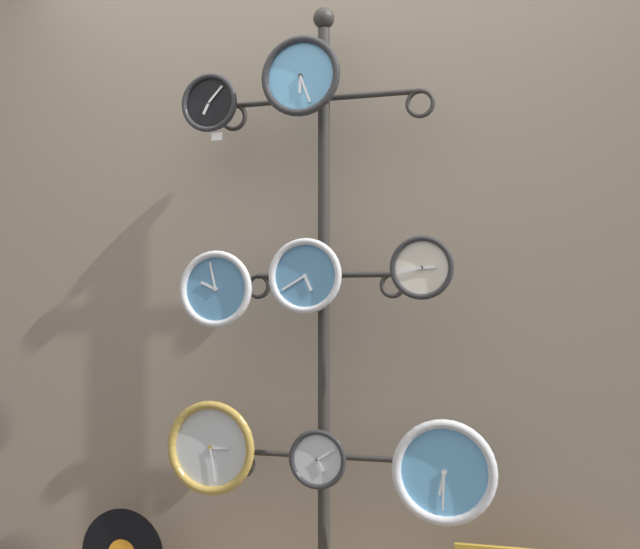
% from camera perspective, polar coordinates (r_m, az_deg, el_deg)
% --- Properties ---
extents(shop_wall, '(4.40, 0.04, 2.80)m').
position_cam_1_polar(shop_wall, '(2.74, 1.18, 3.80)').
color(shop_wall, gray).
rests_on(shop_wall, ground_plane).
extents(display_stand, '(0.77, 0.42, 2.14)m').
position_cam_1_polar(display_stand, '(2.59, 0.30, -11.06)').
color(display_stand, '#282623').
rests_on(display_stand, ground_plane).
extents(clock_top_left, '(0.21, 0.04, 0.21)m').
position_cam_1_polar(clock_top_left, '(2.72, -8.39, 12.79)').
color(clock_top_left, black).
extents(clock_top_center, '(0.28, 0.04, 0.28)m').
position_cam_1_polar(clock_top_center, '(2.59, -1.46, 14.85)').
color(clock_top_center, '#60A8DB').
extents(clock_middle_left, '(0.26, 0.04, 0.26)m').
position_cam_1_polar(clock_middle_left, '(2.57, -7.92, -1.11)').
color(clock_middle_left, '#4C84B2').
extents(clock_middle_center, '(0.25, 0.04, 0.25)m').
position_cam_1_polar(clock_middle_center, '(2.49, -1.12, -0.11)').
color(clock_middle_center, '#4C84B2').
extents(clock_middle_right, '(0.20, 0.04, 0.20)m').
position_cam_1_polar(clock_middle_right, '(2.39, 7.77, 0.52)').
color(clock_middle_right, silver).
extents(clock_bottom_left, '(0.32, 0.04, 0.32)m').
position_cam_1_polar(clock_bottom_left, '(2.65, -8.30, -12.92)').
color(clock_bottom_left, silver).
extents(clock_bottom_center, '(0.19, 0.04, 0.19)m').
position_cam_1_polar(clock_bottom_center, '(2.52, -0.15, -13.88)').
color(clock_bottom_center, silver).
extents(clock_bottom_right, '(0.33, 0.04, 0.33)m').
position_cam_1_polar(clock_bottom_right, '(2.43, 9.44, -14.63)').
color(clock_bottom_right, '#60A8DB').
extents(price_tag_upper, '(0.04, 0.00, 0.03)m').
position_cam_1_polar(price_tag_upper, '(2.67, -7.87, 10.37)').
color(price_tag_upper, white).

